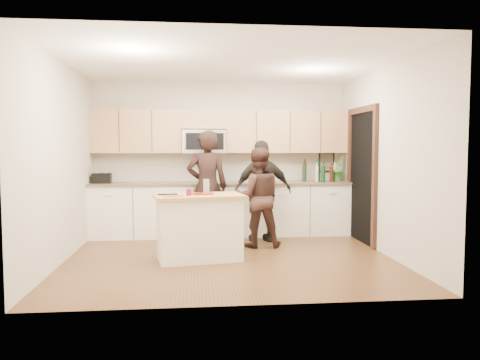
{
  "coord_description": "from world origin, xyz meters",
  "views": [
    {
      "loc": [
        -0.49,
        -6.45,
        1.55
      ],
      "look_at": [
        0.18,
        0.35,
        1.07
      ],
      "focal_mm": 35.0,
      "sensor_mm": 36.0,
      "label": 1
    }
  ],
  "objects": [
    {
      "name": "framed_picture",
      "position": [
        1.95,
        1.98,
        1.28
      ],
      "size": [
        0.3,
        0.03,
        0.38
      ],
      "color": "black",
      "rests_on": "ground"
    },
    {
      "name": "bottle_cluster",
      "position": [
        1.73,
        1.69,
        1.12
      ],
      "size": [
        0.65,
        0.38,
        0.41
      ],
      "color": "black",
      "rests_on": "back_cabinetry"
    },
    {
      "name": "floor",
      "position": [
        0.0,
        0.0,
        0.0
      ],
      "size": [
        4.5,
        4.5,
        0.0
      ],
      "primitive_type": "plane",
      "color": "brown",
      "rests_on": "ground"
    },
    {
      "name": "woman_right",
      "position": [
        0.63,
        1.06,
        0.83
      ],
      "size": [
        1.02,
        0.55,
        1.66
      ],
      "primitive_type": "imported",
      "rotation": [
        0.0,
        0.0,
        3.3
      ],
      "color": "black",
      "rests_on": "ground"
    },
    {
      "name": "island",
      "position": [
        -0.42,
        -0.05,
        0.45
      ],
      "size": [
        1.3,
        0.88,
        0.9
      ],
      "rotation": [
        0.0,
        0.0,
        0.16
      ],
      "color": "white",
      "rests_on": "ground"
    },
    {
      "name": "upper_cabinetry",
      "position": [
        0.03,
        1.83,
        1.84
      ],
      "size": [
        4.5,
        0.33,
        0.75
      ],
      "color": "tan",
      "rests_on": "ground"
    },
    {
      "name": "box_grater",
      "position": [
        -0.32,
        0.04,
        1.03
      ],
      "size": [
        0.1,
        0.05,
        0.21
      ],
      "color": "silver",
      "rests_on": "red_plate"
    },
    {
      "name": "doorway",
      "position": [
        2.23,
        0.9,
        1.16
      ],
      "size": [
        0.06,
        1.25,
        2.2
      ],
      "color": "black",
      "rests_on": "ground"
    },
    {
      "name": "back_cabinetry",
      "position": [
        0.0,
        1.69,
        0.47
      ],
      "size": [
        4.5,
        0.66,
        0.94
      ],
      "color": "white",
      "rests_on": "ground"
    },
    {
      "name": "cutting_board",
      "position": [
        -0.76,
        -0.22,
        0.91
      ],
      "size": [
        0.27,
        0.23,
        0.02
      ],
      "primitive_type": "cube",
      "rotation": [
        0.0,
        0.0,
        0.16
      ],
      "color": "#B5814B",
      "rests_on": "island"
    },
    {
      "name": "woman_center",
      "position": [
        0.49,
        0.7,
        0.77
      ],
      "size": [
        0.76,
        0.59,
        1.54
      ],
      "primitive_type": "imported",
      "rotation": [
        0.0,
        0.0,
        3.13
      ],
      "color": "#311D18",
      "rests_on": "ground"
    },
    {
      "name": "knife",
      "position": [
        -0.75,
        -0.35,
        0.92
      ],
      "size": [
        0.21,
        0.05,
        0.01
      ],
      "primitive_type": "cube",
      "rotation": [
        0.0,
        0.0,
        0.16
      ],
      "color": "silver",
      "rests_on": "cutting_board"
    },
    {
      "name": "toaster",
      "position": [
        -2.05,
        1.67,
        1.03
      ],
      "size": [
        0.31,
        0.22,
        0.17
      ],
      "color": "black",
      "rests_on": "back_cabinetry"
    },
    {
      "name": "microwave",
      "position": [
        -0.31,
        1.8,
        1.65
      ],
      "size": [
        0.76,
        0.41,
        0.4
      ],
      "color": "silver",
      "rests_on": "ground"
    },
    {
      "name": "drink_glass",
      "position": [
        -0.56,
        -0.18,
        0.94
      ],
      "size": [
        0.07,
        0.07,
        0.09
      ],
      "primitive_type": "cylinder",
      "color": "maroon",
      "rests_on": "island"
    },
    {
      "name": "room_shell",
      "position": [
        0.0,
        0.0,
        1.73
      ],
      "size": [
        4.52,
        4.02,
        2.71
      ],
      "color": "#BDB4A2",
      "rests_on": "ground"
    },
    {
      "name": "woman_left",
      "position": [
        -0.28,
        1.13,
        0.91
      ],
      "size": [
        0.68,
        0.45,
        1.82
      ],
      "primitive_type": "imported",
      "rotation": [
        0.0,
        0.0,
        3.17
      ],
      "color": "black",
      "rests_on": "ground"
    },
    {
      "name": "dish_towel",
      "position": [
        -0.95,
        1.5,
        0.8
      ],
      "size": [
        0.34,
        0.6,
        0.48
      ],
      "color": "white",
      "rests_on": "ground"
    },
    {
      "name": "tongs",
      "position": [
        -0.84,
        -0.23,
        0.93
      ],
      "size": [
        0.27,
        0.07,
        0.02
      ],
      "primitive_type": "cube",
      "rotation": [
        0.0,
        0.0,
        0.16
      ],
      "color": "black",
      "rests_on": "cutting_board"
    },
    {
      "name": "red_plate",
      "position": [
        -0.37,
        -0.01,
        0.91
      ],
      "size": [
        0.3,
        0.3,
        0.02
      ],
      "primitive_type": "cylinder",
      "color": "maroon",
      "rests_on": "island"
    },
    {
      "name": "orchid",
      "position": [
        2.1,
        1.72,
        1.18
      ],
      "size": [
        0.33,
        0.33,
        0.47
      ],
      "primitive_type": "imported",
      "rotation": [
        0.0,
        0.0,
        0.74
      ],
      "color": "#397B31",
      "rests_on": "back_cabinetry"
    }
  ]
}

